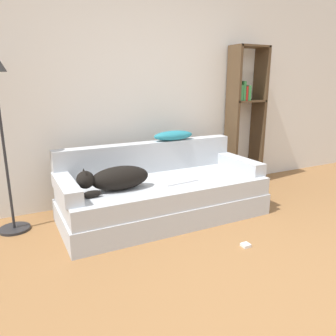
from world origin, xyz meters
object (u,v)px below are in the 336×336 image
object	(u,v)px
throw_pillow	(173,136)
bookshelf	(245,109)
dog	(115,178)
power_adapter	(246,245)
laptop	(177,180)
couch	(164,199)

from	to	relation	value
throw_pillow	bookshelf	size ratio (longest dim) A/B	0.26
dog	power_adapter	world-z (taller)	dog
laptop	throw_pillow	distance (m)	0.61
couch	laptop	distance (m)	0.25
dog	laptop	size ratio (longest dim) A/B	1.75
laptop	throw_pillow	bearing A→B (deg)	61.01
throw_pillow	power_adapter	distance (m)	1.45
laptop	power_adapter	xyz separation A→B (m)	(0.23, -0.80, -0.39)
laptop	bookshelf	world-z (taller)	bookshelf
laptop	bookshelf	size ratio (longest dim) A/B	0.21
throw_pillow	laptop	bearing A→B (deg)	-113.71
dog	throw_pillow	world-z (taller)	throw_pillow
laptop	bookshelf	distance (m)	1.62
laptop	power_adapter	bearing A→B (deg)	-79.28
couch	throw_pillow	distance (m)	0.74
throw_pillow	couch	bearing A→B (deg)	-129.86
couch	bookshelf	size ratio (longest dim) A/B	1.15
laptop	dog	bearing A→B (deg)	174.72
dog	bookshelf	size ratio (longest dim) A/B	0.37
laptop	throw_pillow	size ratio (longest dim) A/B	0.81
throw_pillow	dog	bearing A→B (deg)	-151.98
dog	laptop	bearing A→B (deg)	0.00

